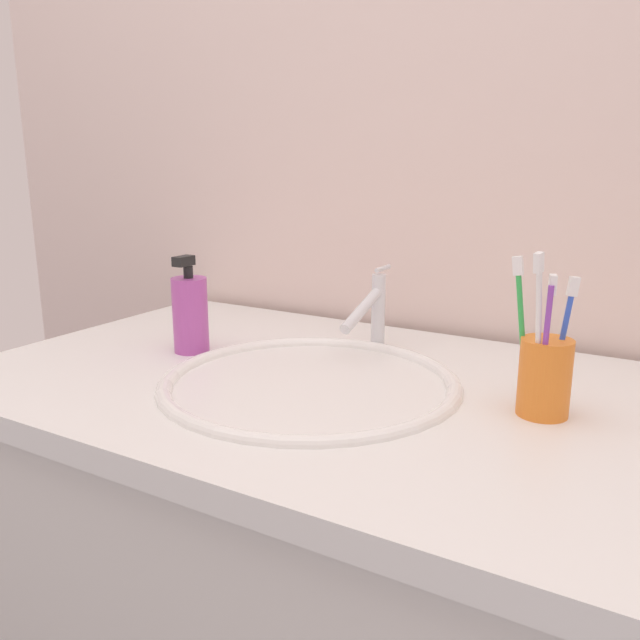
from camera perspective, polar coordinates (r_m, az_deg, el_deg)
name	(u,v)px	position (r m, az deg, el deg)	size (l,w,h in m)	color
tiled_wall_back	(437,160)	(1.25, 10.30, 13.68)	(2.34, 0.04, 2.40)	beige
vanity_counter	(336,634)	(1.18, 1.40, -25.93)	(1.14, 0.67, 0.88)	silver
sink_basin	(310,409)	(0.97, -0.91, -7.83)	(0.44, 0.44, 0.11)	white
faucet	(373,309)	(1.11, 4.69, 0.98)	(0.02, 0.17, 0.14)	silver
toothbrush_cup	(545,377)	(0.87, 19.19, -4.80)	(0.07, 0.07, 0.10)	orange
toothbrush_blue	(563,336)	(0.86, 20.62, -1.31)	(0.03, 0.02, 0.18)	blue
toothbrush_purple	(546,337)	(0.84, 19.33, -1.46)	(0.02, 0.03, 0.18)	purple
toothbrush_green	(521,323)	(0.86, 17.33, -0.27)	(0.04, 0.01, 0.20)	green
toothbrush_white	(538,326)	(0.83, 18.64, -0.54)	(0.02, 0.04, 0.21)	white
soap_dispenser	(190,313)	(1.11, -11.37, 0.59)	(0.06, 0.06, 0.17)	#B24CA5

